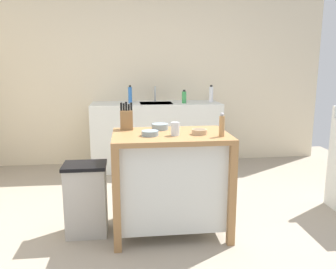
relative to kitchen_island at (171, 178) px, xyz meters
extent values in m
plane|color=gray|center=(0.01, -0.19, -0.49)|extent=(6.08, 6.08, 0.00)
cube|color=beige|center=(0.01, 2.30, 0.81)|extent=(5.08, 0.10, 2.60)
cube|color=#9E7042|center=(0.00, 0.00, 0.37)|extent=(0.97, 0.65, 0.04)
cube|color=silver|center=(0.00, 0.00, -0.02)|extent=(0.87, 0.55, 0.74)
cube|color=#9E7042|center=(-0.46, -0.29, -0.07)|extent=(0.06, 0.06, 0.84)
cube|color=#9E7042|center=(0.46, -0.29, -0.07)|extent=(0.06, 0.06, 0.84)
cube|color=#9E7042|center=(-0.46, 0.29, -0.07)|extent=(0.06, 0.06, 0.84)
cube|color=#9E7042|center=(0.46, 0.29, -0.07)|extent=(0.06, 0.06, 0.84)
cube|color=olive|center=(-0.37, 0.22, 0.47)|extent=(0.11, 0.09, 0.17)
cylinder|color=black|center=(-0.41, 0.22, 0.59)|extent=(0.02, 0.02, 0.07)
cylinder|color=black|center=(-0.39, 0.22, 0.59)|extent=(0.02, 0.02, 0.06)
cylinder|color=black|center=(-0.37, 0.22, 0.60)|extent=(0.02, 0.02, 0.08)
cylinder|color=black|center=(-0.34, 0.22, 0.59)|extent=(0.02, 0.02, 0.06)
cylinder|color=black|center=(-0.32, 0.22, 0.59)|extent=(0.02, 0.02, 0.07)
cylinder|color=gray|center=(-0.18, -0.07, 0.41)|extent=(0.14, 0.14, 0.04)
cylinder|color=#49555B|center=(-0.18, -0.07, 0.43)|extent=(0.11, 0.11, 0.01)
cylinder|color=tan|center=(0.23, -0.06, 0.41)|extent=(0.12, 0.12, 0.04)
cylinder|color=brown|center=(0.23, -0.06, 0.43)|extent=(0.10, 0.10, 0.01)
cylinder|color=gray|center=(-0.07, 0.18, 0.41)|extent=(0.15, 0.15, 0.05)
cylinder|color=#49555B|center=(-0.07, 0.18, 0.44)|extent=(0.12, 0.12, 0.01)
cylinder|color=silver|center=(0.03, -0.08, 0.44)|extent=(0.07, 0.07, 0.11)
cylinder|color=#AD7F4C|center=(0.39, -0.17, 0.47)|extent=(0.04, 0.04, 0.17)
sphere|color=#99999E|center=(0.39, -0.17, 0.56)|extent=(0.03, 0.03, 0.03)
cube|color=#B7B2A8|center=(-0.73, 0.04, -0.19)|extent=(0.34, 0.26, 0.60)
cube|color=black|center=(-0.73, 0.04, 0.12)|extent=(0.36, 0.28, 0.03)
cube|color=silver|center=(0.04, 1.95, -0.03)|extent=(1.77, 0.60, 0.92)
cube|color=silver|center=(0.04, 1.93, 0.41)|extent=(0.44, 0.36, 0.03)
cylinder|color=#B7BCC1|center=(0.04, 2.09, 0.54)|extent=(0.02, 0.02, 0.22)
cylinder|color=blue|center=(-0.31, 1.98, 0.53)|extent=(0.05, 0.05, 0.22)
cylinder|color=black|center=(-0.31, 1.98, 0.66)|extent=(0.03, 0.03, 0.02)
cylinder|color=green|center=(0.42, 1.87, 0.50)|extent=(0.06, 0.06, 0.16)
cylinder|color=black|center=(0.42, 1.87, 0.60)|extent=(0.04, 0.04, 0.02)
cylinder|color=white|center=(0.83, 2.01, 0.53)|extent=(0.06, 0.06, 0.21)
cylinder|color=black|center=(0.83, 2.01, 0.65)|extent=(0.04, 0.04, 0.02)
camera|label=1|loc=(-0.36, -2.84, 0.97)|focal=37.23mm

